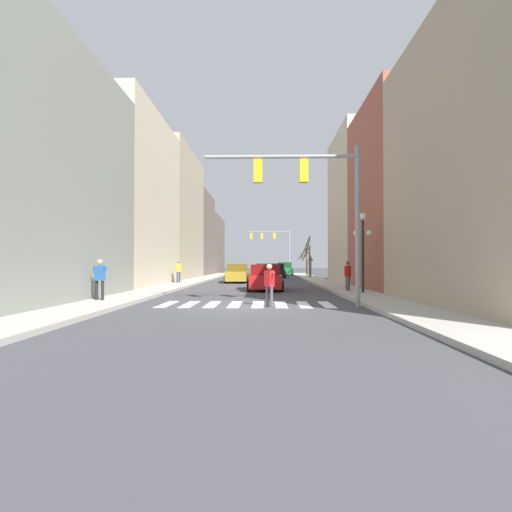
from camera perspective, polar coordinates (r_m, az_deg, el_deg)
ground_plane at (r=14.97m, az=-1.53°, el=-7.28°), size 240.00×240.00×0.00m
sidewalk_left at (r=16.18m, az=-21.34°, el=-6.47°), size 2.08×90.00×0.15m
sidewalk_right at (r=15.66m, az=18.97°, el=-6.67°), size 2.08×90.00×0.15m
building_row_left at (r=40.27m, az=-13.42°, el=4.58°), size 6.00×61.67×12.73m
building_row_right at (r=25.23m, az=21.86°, el=8.12°), size 6.00×27.98×12.15m
crosswalk_stripes at (r=15.85m, az=-1.37°, el=-6.92°), size 6.75×2.60×0.01m
traffic_signal_near at (r=15.17m, az=8.20°, el=9.18°), size 5.77×0.28×6.01m
traffic_signal_far at (r=57.36m, az=2.57°, el=2.13°), size 6.15×0.28×6.48m
street_lamp_right_corner at (r=20.98m, az=15.01°, el=2.79°), size 0.95×0.36×4.03m
car_parked_right_mid at (r=44.96m, az=2.88°, el=-2.15°), size 2.08×4.78×1.59m
car_driving_away_lane at (r=52.30m, az=4.09°, el=-1.92°), size 2.12×4.60×1.73m
car_parked_left_mid at (r=24.14m, az=1.34°, el=-3.16°), size 2.09×4.44×1.55m
car_parked_left_far at (r=33.84m, az=-2.66°, el=-2.53°), size 1.96×4.87×1.57m
car_parked_left_near at (r=39.06m, az=1.18°, el=-2.32°), size 1.97×4.85×1.58m
pedestrian_waiting_at_curb at (r=22.18m, az=12.97°, el=-2.40°), size 0.49×0.58×1.59m
pedestrian_near_right_corner at (r=17.26m, az=-21.42°, el=-2.66°), size 0.70×0.31×1.63m
pedestrian_on_right_sidewalk at (r=14.92m, az=1.91°, el=-3.66°), size 0.46×0.61×1.60m
pedestrian_on_left_sidewalk at (r=30.87m, az=-11.02°, el=-1.89°), size 0.36×0.71×1.69m
street_tree_left_near at (r=43.72m, az=7.62°, el=-0.70°), size 1.13×1.92×4.46m
street_tree_right_mid at (r=48.05m, az=7.32°, el=-0.67°), size 1.92×1.91×3.85m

